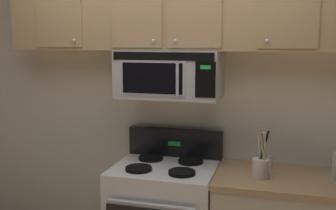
{
  "coord_description": "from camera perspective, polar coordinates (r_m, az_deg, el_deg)",
  "views": [
    {
      "loc": [
        0.83,
        -2.43,
        1.84
      ],
      "look_at": [
        0.0,
        0.49,
        1.35
      ],
      "focal_mm": 44.51,
      "sensor_mm": 36.0,
      "label": 1
    }
  ],
  "objects": [
    {
      "name": "back_wall",
      "position": [
        3.36,
        1.4,
        0.79
      ],
      "size": [
        5.2,
        0.1,
        2.7
      ],
      "primitive_type": "cube",
      "color": "silver",
      "rests_on": "ground_plane"
    },
    {
      "name": "upper_cabinets",
      "position": [
        3.12,
        0.42,
        12.56
      ],
      "size": [
        2.5,
        0.36,
        0.55
      ],
      "color": "tan"
    },
    {
      "name": "over_range_microwave",
      "position": [
        3.1,
        0.25,
        4.26
      ],
      "size": [
        0.76,
        0.43,
        0.35
      ],
      "color": "#B7BABF"
    },
    {
      "name": "utensil_crock_cream",
      "position": [
        2.91,
        12.58,
        -8.09
      ],
      "size": [
        0.11,
        0.12,
        0.37
      ],
      "color": "beige",
      "rests_on": "counter_segment"
    },
    {
      "name": "salt_shaker",
      "position": [
        3.15,
        13.78,
        -7.59
      ],
      "size": [
        0.04,
        0.04,
        0.09
      ],
      "color": "white",
      "rests_on": "counter_segment"
    }
  ]
}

